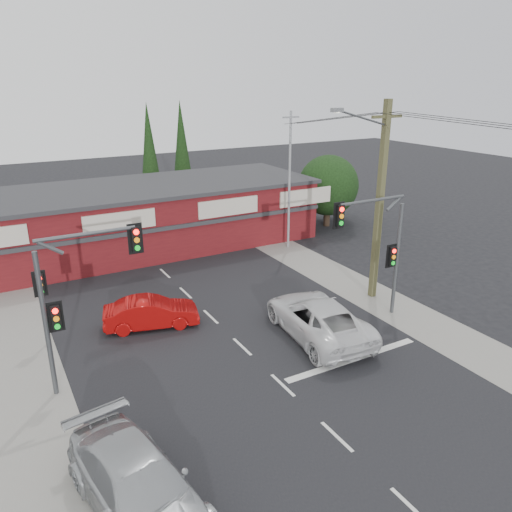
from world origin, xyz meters
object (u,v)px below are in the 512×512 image
red_sedan (151,313)px  shop_building (120,219)px  silver_suv (138,486)px  utility_pole (378,196)px  white_suv (318,318)px

red_sedan → shop_building: shop_building is taller
red_sedan → shop_building: (1.78, 11.64, 1.43)m
red_sedan → shop_building: 11.86m
silver_suv → shop_building: (5.39, 21.67, 1.30)m
red_sedan → utility_pole: 12.31m
shop_building → silver_suv: bearing=-104.0°
silver_suv → shop_building: bearing=66.7°
shop_building → utility_pole: (9.36, -14.00, 3.26)m
white_suv → red_sedan: bearing=-29.2°
silver_suv → shop_building: shop_building is taller
white_suv → utility_pole: utility_pole is taller
silver_suv → utility_pole: (14.75, 7.67, 4.56)m
utility_pole → white_suv: bearing=-157.3°
silver_suv → shop_building: size_ratio=0.21×
silver_suv → white_suv: bearing=20.4°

